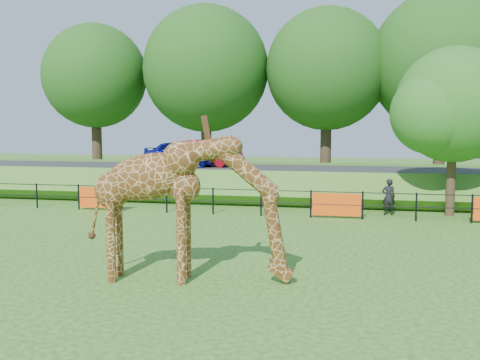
{
  "coord_description": "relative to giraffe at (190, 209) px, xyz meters",
  "views": [
    {
      "loc": [
        3.36,
        -13.08,
        3.77
      ],
      "look_at": [
        0.15,
        2.95,
        2.0
      ],
      "focal_mm": 40.0,
      "sensor_mm": 36.0,
      "label": 1
    }
  ],
  "objects": [
    {
      "name": "giraffe",
      "position": [
        0.0,
        0.0,
        0.0
      ],
      "size": [
        4.94,
        1.36,
        3.49
      ],
      "primitive_type": null,
      "rotation": [
        0.0,
        0.0,
        0.1
      ],
      "color": "#5C3313",
      "rests_on": "ground"
    },
    {
      "name": "tree_east",
      "position": [
        7.84,
        10.75,
        2.54
      ],
      "size": [
        5.4,
        4.71,
        6.76
      ],
      "color": "#322316",
      "rests_on": "ground"
    },
    {
      "name": "car_blue",
      "position": [
        -5.11,
        15.55,
        0.36
      ],
      "size": [
        4.09,
        1.81,
        1.37
      ],
      "primitive_type": "imported",
      "rotation": [
        0.0,
        0.0,
        1.52
      ],
      "color": "#111592",
      "rests_on": "road"
    },
    {
      "name": "bg_tree_line",
      "position": [
        2.14,
        23.12,
        5.45
      ],
      "size": [
        37.3,
        8.8,
        11.82
      ],
      "color": "#322316",
      "rests_on": "ground"
    },
    {
      "name": "perimeter_fence",
      "position": [
        0.25,
        9.12,
        -1.19
      ],
      "size": [
        28.07,
        0.1,
        1.1
      ],
      "primitive_type": null,
      "color": "black",
      "rests_on": "ground"
    },
    {
      "name": "road",
      "position": [
        0.25,
        15.12,
        -0.38
      ],
      "size": [
        40.0,
        5.0,
        0.12
      ],
      "primitive_type": "cube",
      "color": "#29292B",
      "rests_on": "embankment"
    },
    {
      "name": "embankment",
      "position": [
        0.25,
        16.62,
        -1.09
      ],
      "size": [
        40.0,
        9.0,
        1.3
      ],
      "primitive_type": "cube",
      "color": "#265515",
      "rests_on": "ground"
    },
    {
      "name": "car_red",
      "position": [
        -3.99,
        15.84,
        0.38
      ],
      "size": [
        4.39,
        2.0,
        1.4
      ],
      "primitive_type": "imported",
      "rotation": [
        0.0,
        0.0,
        1.44
      ],
      "color": "#AB0C1B",
      "rests_on": "road"
    },
    {
      "name": "visitor",
      "position": [
        5.31,
        10.33,
        -1.0
      ],
      "size": [
        0.58,
        0.41,
        1.49
      ],
      "primitive_type": "imported",
      "rotation": [
        0.0,
        0.0,
        3.25
      ],
      "color": "black",
      "rests_on": "ground"
    },
    {
      "name": "ground",
      "position": [
        0.25,
        1.12,
        -1.74
      ],
      "size": [
        90.0,
        90.0,
        0.0
      ],
      "primitive_type": "plane",
      "color": "#265515",
      "rests_on": "ground"
    }
  ]
}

